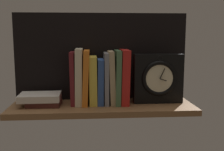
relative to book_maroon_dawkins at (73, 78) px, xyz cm
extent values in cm
cube|color=brown|center=(13.05, -3.31, -12.96)|extent=(80.94, 24.67, 2.50)
cube|color=black|center=(13.05, 8.42, 8.74)|extent=(80.94, 1.20, 40.90)
cube|color=maroon|center=(0.00, 0.00, 0.00)|extent=(2.21, 12.44, 23.43)
cube|color=beige|center=(2.77, 0.00, 0.68)|extent=(3.38, 14.04, 24.81)
cube|color=orange|center=(5.78, 0.00, 0.30)|extent=(3.41, 15.64, 24.10)
cube|color=gold|center=(8.98, 0.00, -1.07)|extent=(3.49, 13.47, 21.29)
cube|color=#2D4C8E|center=(12.28, 0.00, -1.71)|extent=(2.96, 13.30, 20.03)
cube|color=gray|center=(14.85, 0.00, -0.26)|extent=(1.99, 14.43, 22.90)
cube|color=tan|center=(17.31, 0.00, 0.11)|extent=(3.29, 13.77, 23.70)
cube|color=#476B44|center=(19.92, 0.00, 0.27)|extent=(2.63, 15.54, 23.99)
cube|color=red|center=(23.07, 0.00, 0.40)|extent=(4.02, 15.27, 24.28)
cube|color=black|center=(38.43, -0.59, -0.59)|extent=(22.23, 5.52, 22.23)
torus|color=black|center=(38.43, -3.75, -0.16)|extent=(16.04, 1.97, 16.04)
cylinder|color=beige|center=(38.43, -3.75, -0.16)|extent=(12.94, 0.60, 12.94)
cube|color=black|center=(39.94, -4.25, -0.64)|extent=(3.11, 0.30, 1.24)
cube|color=black|center=(39.49, -4.25, 2.13)|extent=(2.40, 0.30, 4.72)
torus|color=black|center=(38.43, -3.35, 8.85)|extent=(2.44, 0.44, 2.44)
cube|color=#471E19|center=(-12.50, -2.80, -10.57)|extent=(14.73, 11.00, 2.27)
cube|color=beige|center=(-14.39, -2.08, -7.97)|extent=(17.99, 13.11, 2.93)
camera|label=1|loc=(8.54, -120.92, 18.95)|focal=43.64mm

